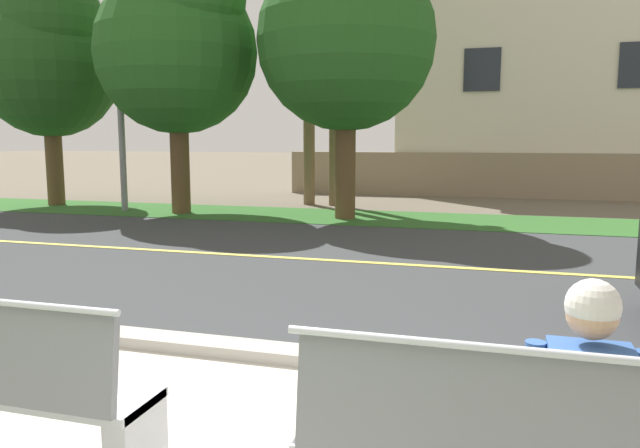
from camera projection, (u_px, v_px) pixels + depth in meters
name	position (u px, v px, depth m)	size (l,w,h in m)	color
ground_plane	(418.00, 248.00, 10.33)	(140.00, 140.00, 0.00)	#665B4C
curb_edge	(326.00, 359.00, 4.96)	(44.00, 0.30, 0.11)	#ADA89E
street_asphalt	(404.00, 265.00, 8.90)	(52.00, 8.00, 0.01)	#383A3D
road_centre_line	(404.00, 265.00, 8.90)	(48.00, 0.14, 0.01)	#E0CC4C
far_verge_grass	(439.00, 220.00, 13.76)	(48.00, 2.80, 0.02)	#2D6026
seated_person_blue	(583.00, 403.00, 2.68)	(0.52, 0.68, 1.25)	#333D56
streetlamp	(122.00, 36.00, 15.18)	(0.24, 2.10, 7.70)	gray
shade_tree_far_left	(50.00, 57.00, 16.39)	(3.74, 3.74, 6.18)	brown
shade_tree_left	(179.00, 40.00, 14.47)	(3.88, 3.88, 6.40)	brown
shade_tree_centre	(351.00, 26.00, 13.38)	(3.99, 3.99, 6.58)	brown
garden_wall	(489.00, 175.00, 19.15)	(13.00, 0.36, 1.40)	gray
house_across_street	(550.00, 78.00, 21.22)	(10.53, 6.91, 7.76)	beige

